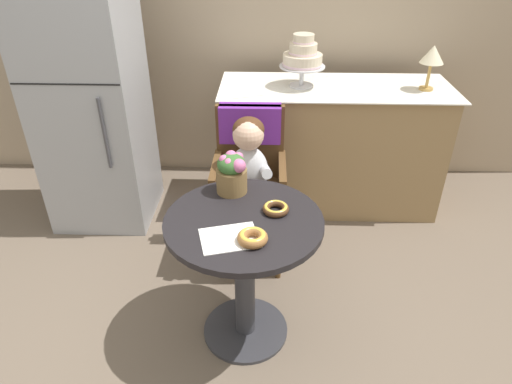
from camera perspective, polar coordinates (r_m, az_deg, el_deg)
ground_plane at (r=2.49m, az=-1.32°, el=-17.12°), size 8.00×8.00×0.00m
back_wall at (r=3.53m, az=0.11°, el=23.11°), size 4.80×0.10×2.70m
cafe_table at (r=2.14m, az=-1.49°, el=-8.09°), size 0.72×0.72×0.72m
wicker_chair at (r=2.65m, az=-0.81°, el=3.85°), size 0.42×0.45×0.95m
seated_child at (r=2.49m, az=-0.98°, el=2.96°), size 0.27×0.32×0.73m
paper_napkin at (r=1.89m, az=-3.39°, el=-5.84°), size 0.28×0.24×0.00m
donut_front at (r=2.05m, az=2.53°, el=-2.08°), size 0.12×0.12×0.03m
donut_mid at (r=1.86m, az=-0.44°, el=-5.74°), size 0.13×0.13×0.04m
flower_vase at (r=2.15m, az=-3.07°, el=2.63°), size 0.15×0.15×0.21m
display_counter at (r=3.29m, az=9.44°, el=5.67°), size 1.56×0.62×0.90m
tiered_cake_stand at (r=3.05m, az=5.94°, el=16.71°), size 0.30×0.30×0.34m
table_lamp at (r=3.16m, az=21.47°, el=15.71°), size 0.15×0.15×0.28m
refrigerator at (r=3.15m, az=-20.22°, el=10.72°), size 0.64×0.63×1.70m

